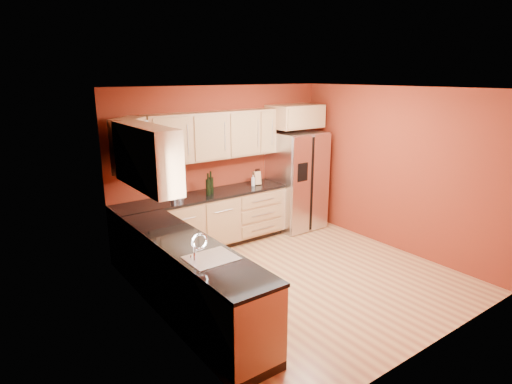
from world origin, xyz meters
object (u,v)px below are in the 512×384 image
wine_bottle_a (208,184)px  knife_block (257,178)px  canister_left (180,194)px  soap_dispenser (253,181)px  refrigerator (296,180)px

wine_bottle_a → knife_block: 1.03m
canister_left → wine_bottle_a: size_ratio=0.52×
wine_bottle_a → soap_dispenser: 0.91m
canister_left → wine_bottle_a: wine_bottle_a is taller
knife_block → soap_dispenser: bearing=-147.4°
wine_bottle_a → knife_block: size_ratio=1.53×
canister_left → knife_block: bearing=2.1°
refrigerator → wine_bottle_a: bearing=179.8°
refrigerator → wine_bottle_a: 1.86m
refrigerator → soap_dispenser: 0.95m
refrigerator → canister_left: bearing=179.0°
canister_left → wine_bottle_a: bearing=-4.4°
refrigerator → soap_dispenser: size_ratio=9.78×
soap_dispenser → refrigerator: bearing=-3.3°
refrigerator → knife_block: (-0.83, 0.10, 0.14)m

